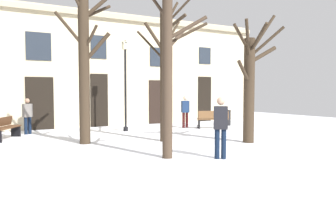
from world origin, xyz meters
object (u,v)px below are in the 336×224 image
object	(u,v)px
bench_near_center_tree	(5,128)
person_near_bench	(28,115)
tree_left_of_center	(85,65)
tree_center	(168,60)
tree_right_of_center	(165,69)
tree_near_facade	(250,83)
person_by_shop_door	(221,124)
streetlamp	(125,76)
litter_bin	(227,118)
bench_facing_shops	(213,119)
person_strolling	(185,110)

from	to	relation	value
bench_near_center_tree	person_near_bench	size ratio (longest dim) A/B	1.19
tree_left_of_center	person_near_bench	size ratio (longest dim) A/B	3.57
tree_center	tree_right_of_center	xyz separation A→B (m)	(1.53, 2.86, -0.02)
bench_near_center_tree	tree_near_facade	bearing A→B (deg)	-96.67
tree_near_facade	tree_right_of_center	bearing A→B (deg)	143.67
tree_left_of_center	person_by_shop_door	bearing A→B (deg)	-62.18
tree_right_of_center	streetlamp	xyz separation A→B (m)	(0.00, 3.79, -0.13)
tree_center	tree_right_of_center	bearing A→B (deg)	61.89
tree_near_facade	person_near_bench	xyz separation A→B (m)	(-6.63, 6.64, -1.31)
litter_bin	tree_center	bearing A→B (deg)	-139.37
person_near_bench	person_by_shop_door	world-z (taller)	person_by_shop_door
person_by_shop_door	bench_facing_shops	bearing A→B (deg)	-89.41
tree_right_of_center	bench_facing_shops	distance (m)	5.49
tree_center	tree_left_of_center	bearing A→B (deg)	108.10
tree_right_of_center	bench_facing_shops	bearing A→B (deg)	32.06
tree_right_of_center	bench_near_center_tree	xyz separation A→B (m)	(-5.15, 3.50, -2.24)
tree_left_of_center	bench_facing_shops	world-z (taller)	tree_left_of_center
streetlamp	tree_center	bearing A→B (deg)	-102.95
tree_right_of_center	person_near_bench	distance (m)	6.62
person_by_shop_door	tree_center	bearing A→B (deg)	1.87
tree_left_of_center	litter_bin	distance (m)	9.29
tree_near_facade	person_near_bench	world-z (taller)	tree_near_facade
person_by_shop_door	person_near_bench	bearing A→B (deg)	-29.31
tree_right_of_center	tree_left_of_center	size ratio (longest dim) A/B	0.99
person_by_shop_door	tree_left_of_center	bearing A→B (deg)	-25.68
person_strolling	person_by_shop_door	distance (m)	8.12
person_near_bench	person_strolling	xyz separation A→B (m)	(7.37, -1.19, 0.05)
bench_facing_shops	person_near_bench	size ratio (longest dim) A/B	1.01
tree_center	bench_facing_shops	xyz separation A→B (m)	(5.77, 5.52, -2.26)
tree_center	tree_right_of_center	size ratio (longest dim) A/B	1.03
tree_left_of_center	litter_bin	xyz separation A→B (m)	(8.61, 2.57, -2.38)
tree_center	litter_bin	distance (m)	9.99
person_by_shop_door	litter_bin	bearing A→B (deg)	-94.40
bench_facing_shops	person_strolling	distance (m)	1.48
litter_bin	person_by_shop_door	world-z (taller)	person_by_shop_door
tree_near_facade	tree_right_of_center	distance (m)	3.13
streetlamp	tree_near_facade	bearing A→B (deg)	-66.21
tree_right_of_center	person_strolling	xyz separation A→B (m)	(3.22, 3.62, -1.80)
bench_near_center_tree	person_strolling	bearing A→B (deg)	-60.94
tree_right_of_center	litter_bin	size ratio (longest dim) A/B	6.56
tree_left_of_center	person_near_bench	world-z (taller)	tree_left_of_center
tree_near_facade	streetlamp	distance (m)	6.15
person_near_bench	person_by_shop_door	size ratio (longest dim) A/B	0.91
litter_bin	bench_facing_shops	xyz separation A→B (m)	(-1.60, -0.81, 0.04)
tree_right_of_center	bench_facing_shops	xyz separation A→B (m)	(4.25, 2.66, -2.24)
tree_right_of_center	tree_left_of_center	bearing A→B (deg)	161.88
tree_near_facade	litter_bin	xyz separation A→B (m)	(3.37, 5.30, -1.74)
tree_center	tree_left_of_center	distance (m)	3.95
tree_left_of_center	person_near_bench	distance (m)	4.59
tree_left_of_center	person_strolling	xyz separation A→B (m)	(5.97, 2.72, -1.90)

